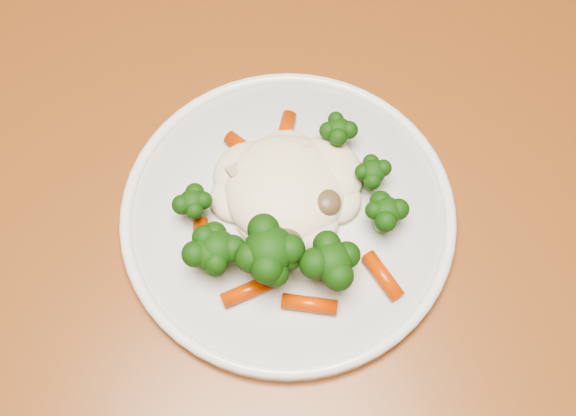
{
  "coord_description": "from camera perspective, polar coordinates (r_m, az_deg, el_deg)",
  "views": [
    {
      "loc": [
        -0.1,
        -0.27,
        1.29
      ],
      "look_at": [
        -0.06,
        -0.02,
        0.77
      ],
      "focal_mm": 45.0,
      "sensor_mm": 36.0,
      "label": 1
    }
  ],
  "objects": [
    {
      "name": "dining_table",
      "position": [
        0.7,
        0.3,
        -3.61
      ],
      "size": [
        1.21,
        0.9,
        0.75
      ],
      "rotation": [
        0.0,
        0.0,
        0.15
      ],
      "color": "brown",
      "rests_on": "ground"
    },
    {
      "name": "meal",
      "position": [
        0.56,
        -0.45,
        -0.78
      ],
      "size": [
        0.18,
        0.18,
        0.05
      ],
      "color": "#FDF1CB",
      "rests_on": "plate"
    },
    {
      "name": "plate",
      "position": [
        0.59,
        -0.0,
        -0.57
      ],
      "size": [
        0.27,
        0.27,
        0.01
      ],
      "primitive_type": "cylinder",
      "color": "white",
      "rests_on": "dining_table"
    }
  ]
}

